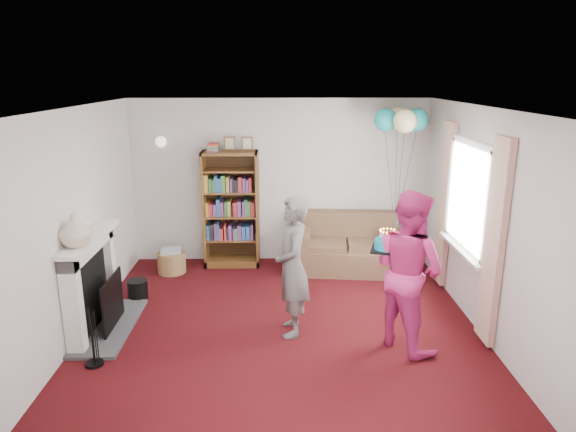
{
  "coord_description": "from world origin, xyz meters",
  "views": [
    {
      "loc": [
        -0.04,
        -5.21,
        2.84
      ],
      "look_at": [
        0.08,
        0.6,
        1.23
      ],
      "focal_mm": 32.0,
      "sensor_mm": 36.0,
      "label": 1
    }
  ],
  "objects_px": {
    "person_magenta": "(408,270)",
    "birthday_cake": "(387,244)",
    "bookcase": "(231,209)",
    "person_striped": "(292,267)",
    "sofa": "(346,248)"
  },
  "relations": [
    {
      "from": "person_magenta",
      "to": "birthday_cake",
      "type": "xyz_separation_m",
      "value": [
        -0.22,
        0.07,
        0.27
      ]
    },
    {
      "from": "bookcase",
      "to": "person_striped",
      "type": "xyz_separation_m",
      "value": [
        0.86,
        -2.22,
        -0.07
      ]
    },
    {
      "from": "bookcase",
      "to": "sofa",
      "type": "relative_size",
      "value": 1.25
    },
    {
      "from": "birthday_cake",
      "to": "sofa",
      "type": "bearing_deg",
      "value": 93.14
    },
    {
      "from": "person_striped",
      "to": "person_magenta",
      "type": "bearing_deg",
      "value": 74.15
    },
    {
      "from": "sofa",
      "to": "person_magenta",
      "type": "relative_size",
      "value": 0.91
    },
    {
      "from": "birthday_cake",
      "to": "person_striped",
      "type": "bearing_deg",
      "value": 166.84
    },
    {
      "from": "person_magenta",
      "to": "person_striped",
      "type": "bearing_deg",
      "value": 42.77
    },
    {
      "from": "person_striped",
      "to": "birthday_cake",
      "type": "xyz_separation_m",
      "value": [
        0.98,
        -0.23,
        0.33
      ]
    },
    {
      "from": "person_magenta",
      "to": "birthday_cake",
      "type": "relative_size",
      "value": 5.39
    },
    {
      "from": "sofa",
      "to": "person_striped",
      "type": "height_order",
      "value": "person_striped"
    },
    {
      "from": "sofa",
      "to": "birthday_cake",
      "type": "bearing_deg",
      "value": -81.3
    },
    {
      "from": "person_magenta",
      "to": "sofa",
      "type": "bearing_deg",
      "value": -24.84
    },
    {
      "from": "person_striped",
      "to": "birthday_cake",
      "type": "distance_m",
      "value": 1.06
    },
    {
      "from": "bookcase",
      "to": "birthday_cake",
      "type": "height_order",
      "value": "bookcase"
    }
  ]
}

